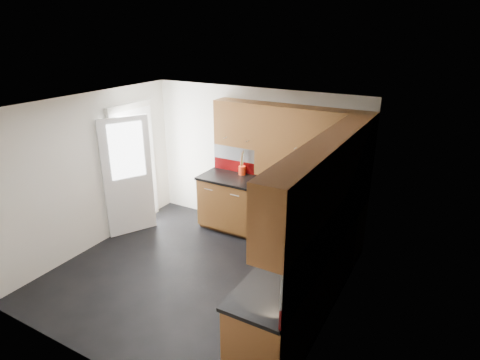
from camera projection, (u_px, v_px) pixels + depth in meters
The scene contains 14 objects.
room at pixel (191, 176), 5.12m from camera, with size 4.00×3.80×2.64m.
base_cabinets at pixel (287, 245), 5.60m from camera, with size 2.70×3.20×0.95m.
countertop at pixel (287, 214), 5.42m from camera, with size 2.72×3.22×0.04m.
backsplash at pixel (310, 192), 5.39m from camera, with size 2.70×3.20×0.54m.
upper_cabinets at pixel (305, 149), 5.07m from camera, with size 2.50×3.20×0.72m.
extractor_hood at pixel (276, 163), 6.32m from camera, with size 0.60×0.33×0.40m, color #5B2F14.
glass_cabinet at pixel (349, 147), 5.07m from camera, with size 0.32×0.80×0.66m.
back_door at pixel (132, 170), 6.71m from camera, with size 0.42×1.19×2.04m.
gas_hob at pixel (271, 185), 6.31m from camera, with size 0.57×0.51×0.04m.
utensil_pot at pixel (242, 169), 6.77m from camera, with size 0.12×0.12×0.42m.
toaster at pixel (320, 186), 6.07m from camera, with size 0.30×0.24×0.19m.
food_processor at pixel (316, 223), 4.79m from camera, with size 0.20×0.20×0.33m.
paper_towel at pixel (313, 238), 4.49m from camera, with size 0.13×0.13×0.28m, color white.
orange_cloth at pixel (328, 224), 5.07m from camera, with size 0.14×0.12×0.02m, color #D74B17.
Camera 1 is at (2.90, -3.87, 3.30)m, focal length 30.00 mm.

